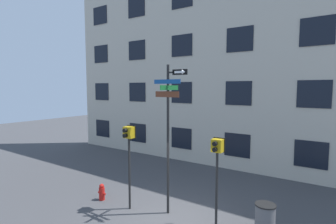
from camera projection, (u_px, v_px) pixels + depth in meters
ground_plane at (170, 221)px, 8.63m from camera, size 60.00×60.00×0.00m
building_facade at (242, 40)px, 13.51m from camera, size 24.00×0.63×13.64m
street_sign_pole at (169, 125)px, 8.85m from camera, size 1.28×1.06×5.13m
pedestrian_signal_left at (129, 143)px, 9.27m from camera, size 0.42×0.40×3.03m
pedestrian_signal_right at (217, 157)px, 8.11m from camera, size 0.39×0.40×2.82m
fire_hydrant at (102, 192)px, 10.21m from camera, size 0.38×0.22×0.64m
trash_bin at (265, 219)px, 7.79m from camera, size 0.61×0.61×0.93m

